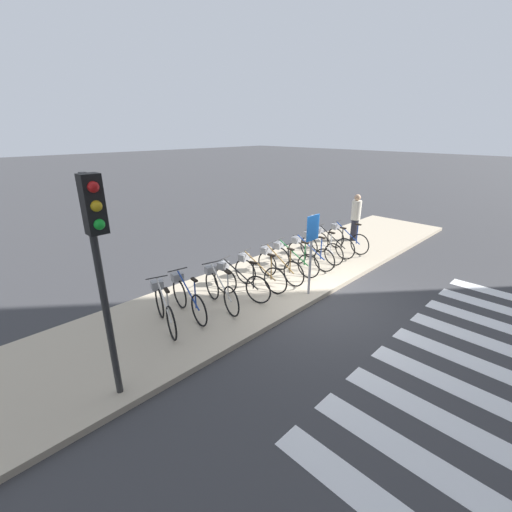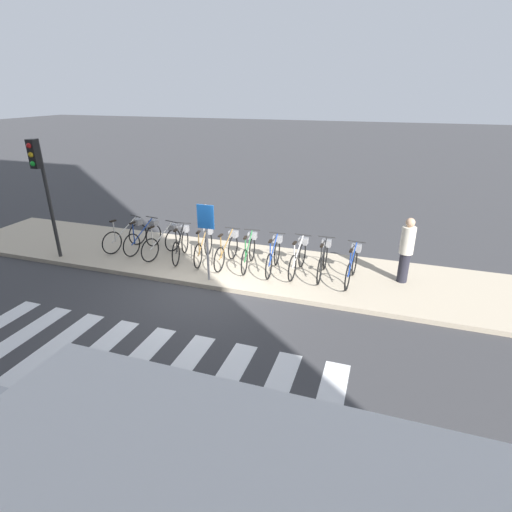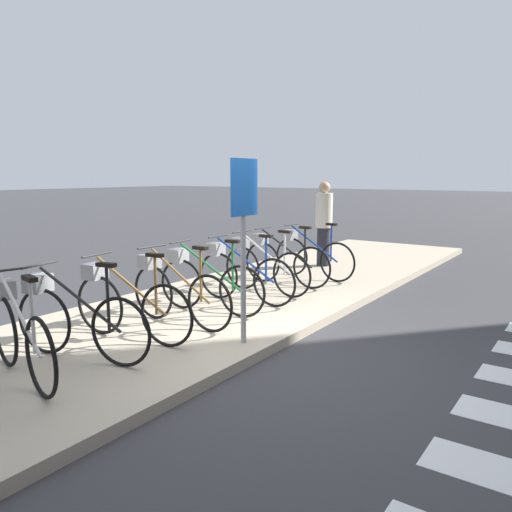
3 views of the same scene
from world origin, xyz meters
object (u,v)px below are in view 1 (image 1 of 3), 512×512
(parked_bicycle_5, at_px, (278,264))
(pedestrian, at_px, (356,216))
(parked_bicycle_9, at_px, (330,242))
(parked_bicycle_0, at_px, (164,306))
(parked_bicycle_4, at_px, (257,272))
(parked_bicycle_6, at_px, (291,258))
(parked_bicycle_7, at_px, (308,252))
(traffic_light, at_px, (98,247))
(parked_bicycle_8, at_px, (319,247))
(sign_post, at_px, (312,242))
(parked_bicycle_3, at_px, (238,280))
(parked_bicycle_10, at_px, (345,238))
(parked_bicycle_1, at_px, (187,296))
(parked_bicycle_2, at_px, (219,288))

(parked_bicycle_5, relative_size, pedestrian, 0.97)
(parked_bicycle_9, xyz_separation_m, pedestrian, (2.01, 0.26, 0.45))
(parked_bicycle_0, xyz_separation_m, parked_bicycle_5, (3.39, -0.14, 0.00))
(parked_bicycle_4, height_order, pedestrian, pedestrian)
(parked_bicycle_0, bearing_deg, parked_bicycle_6, -1.36)
(parked_bicycle_7, relative_size, traffic_light, 0.49)
(parked_bicycle_8, relative_size, sign_post, 0.82)
(parked_bicycle_6, relative_size, pedestrian, 0.97)
(parked_bicycle_3, xyz_separation_m, parked_bicycle_10, (4.88, 0.01, 0.00))
(parked_bicycle_9, distance_m, parked_bicycle_10, 0.77)
(parked_bicycle_1, relative_size, parked_bicycle_6, 1.00)
(parked_bicycle_6, height_order, pedestrian, pedestrian)
(parked_bicycle_6, xyz_separation_m, parked_bicycle_8, (1.39, 0.03, 0.00))
(parked_bicycle_2, xyz_separation_m, parked_bicycle_4, (1.29, 0.05, 0.00))
(parked_bicycle_4, distance_m, pedestrian, 5.44)
(parked_bicycle_5, bearing_deg, parked_bicycle_2, -179.92)
(parked_bicycle_1, distance_m, parked_bicycle_3, 1.35)
(parked_bicycle_6, relative_size, sign_post, 0.82)
(traffic_light, distance_m, sign_post, 4.96)
(parked_bicycle_3, xyz_separation_m, parked_bicycle_8, (3.46, 0.08, 0.00))
(parked_bicycle_5, height_order, sign_post, sign_post)
(pedestrian, bearing_deg, parked_bicycle_9, -172.76)
(parked_bicycle_1, xyz_separation_m, pedestrian, (7.46, 0.19, 0.45))
(traffic_light, bearing_deg, parked_bicycle_5, 13.43)
(parked_bicycle_9, bearing_deg, parked_bicycle_8, -176.83)
(parked_bicycle_2, distance_m, traffic_light, 3.71)
(parked_bicycle_1, xyz_separation_m, parked_bicycle_2, (0.76, -0.18, 0.00))
(parked_bicycle_3, height_order, sign_post, sign_post)
(parked_bicycle_9, distance_m, traffic_light, 7.95)
(parked_bicycle_5, bearing_deg, parked_bicycle_7, -0.10)
(parked_bicycle_3, xyz_separation_m, parked_bicycle_5, (1.45, 0.01, 0.00))
(parked_bicycle_6, height_order, parked_bicycle_8, same)
(parked_bicycle_1, relative_size, parked_bicycle_3, 1.01)
(parked_bicycle_9, bearing_deg, pedestrian, 7.24)
(parked_bicycle_2, height_order, parked_bicycle_10, same)
(parked_bicycle_6, xyz_separation_m, traffic_light, (-5.55, -1.22, 1.98))
(parked_bicycle_5, xyz_separation_m, parked_bicycle_6, (0.62, 0.05, 0.00))
(parked_bicycle_10, bearing_deg, parked_bicycle_3, -179.94)
(parked_bicycle_1, distance_m, parked_bicycle_10, 6.22)
(parked_bicycle_4, height_order, parked_bicycle_6, same)
(traffic_light, bearing_deg, parked_bicycle_4, 16.26)
(parked_bicycle_0, xyz_separation_m, parked_bicycle_1, (0.59, 0.04, 0.00))
(parked_bicycle_0, height_order, parked_bicycle_1, same)
(pedestrian, bearing_deg, sign_post, -162.62)
(parked_bicycle_0, bearing_deg, parked_bicycle_1, 3.52)
(parked_bicycle_1, relative_size, pedestrian, 0.96)
(parked_bicycle_10, xyz_separation_m, pedestrian, (1.25, 0.37, 0.45))
(parked_bicycle_1, height_order, parked_bicycle_3, same)
(parked_bicycle_7, height_order, parked_bicycle_10, same)
(parked_bicycle_8, relative_size, traffic_light, 0.49)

